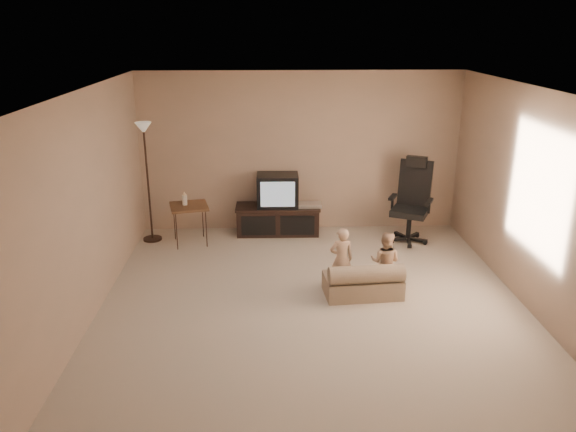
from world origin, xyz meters
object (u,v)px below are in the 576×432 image
office_chair (411,212)px  side_table (189,207)px  floor_lamp (146,156)px  child_sofa (364,282)px  toddler_left (341,259)px  tv_stand (278,209)px  toddler_right (385,262)px

office_chair → side_table: 3.35m
side_table → floor_lamp: size_ratio=0.45×
child_sofa → toddler_left: 0.39m
tv_stand → side_table: 1.40m
tv_stand → toddler_right: size_ratio=1.73×
tv_stand → floor_lamp: (-1.94, -0.22, 0.93)m
office_chair → floor_lamp: size_ratio=0.71×
floor_lamp → toddler_left: floor_lamp is taller
office_chair → child_sofa: size_ratio=1.34×
tv_stand → child_sofa: size_ratio=1.40×
child_sofa → floor_lamp: bearing=141.1°
toddler_left → toddler_right: bearing=166.7°
office_chair → toddler_right: size_ratio=1.65×
tv_stand → toddler_right: (1.27, -2.09, -0.01)m
side_table → floor_lamp: (-0.60, 0.15, 0.74)m
side_table → toddler_right: 3.13m
side_table → toddler_left: toddler_left is taller
side_table → toddler_right: (2.61, -1.72, -0.19)m
toddler_right → side_table: bearing=-8.8°
child_sofa → toddler_right: size_ratio=1.24×
side_table → office_chair: bearing=-0.2°
tv_stand → floor_lamp: size_ratio=0.74×
floor_lamp → toddler_left: 3.36m
office_chair → toddler_right: 1.86m
floor_lamp → tv_stand: bearing=6.6°
office_chair → toddler_left: bearing=-101.6°
tv_stand → child_sofa: (0.99, -2.23, -0.21)m
child_sofa → tv_stand: bearing=109.4°
child_sofa → toddler_right: (0.28, 0.13, 0.21)m
floor_lamp → toddler_right: floor_lamp is taller
office_chair → child_sofa: bearing=-92.8°
toddler_right → toddler_left: bearing=17.6°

